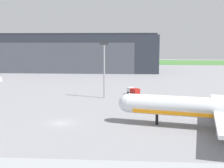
{
  "coord_description": "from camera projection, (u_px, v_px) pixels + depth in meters",
  "views": [
    {
      "loc": [
        13.58,
        -54.03,
        15.51
      ],
      "look_at": [
        8.84,
        16.12,
        5.47
      ],
      "focal_mm": 46.6,
      "sensor_mm": 36.0,
      "label": 1
    }
  ],
  "objects": [
    {
      "name": "fuel_bowser",
      "position": [
        133.0,
        91.0,
        86.86
      ],
      "size": [
        4.02,
        4.25,
        2.13
      ],
      "color": "silver",
      "rests_on": "ground_plane"
    },
    {
      "name": "ground_plane",
      "position": [
        61.0,
        123.0,
        56.46
      ],
      "size": [
        440.0,
        440.0,
        0.0
      ],
      "primitive_type": "plane",
      "color": "gray"
    },
    {
      "name": "grass_field_strip",
      "position": [
        115.0,
        62.0,
        233.67
      ],
      "size": [
        440.0,
        56.0,
        0.08
      ],
      "primitive_type": "cube",
      "color": "#437837",
      "rests_on": "ground_plane"
    },
    {
      "name": "maintenance_hangar",
      "position": [
        65.0,
        53.0,
        160.94
      ],
      "size": [
        100.96,
        32.46,
        20.6
      ],
      "color": "#2D333D",
      "rests_on": "ground_plane"
    },
    {
      "name": "apron_light_mast",
      "position": [
        104.0,
        65.0,
        80.69
      ],
      "size": [
        2.4,
        0.5,
        15.73
      ],
      "color": "#99999E",
      "rests_on": "ground_plane"
    }
  ]
}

